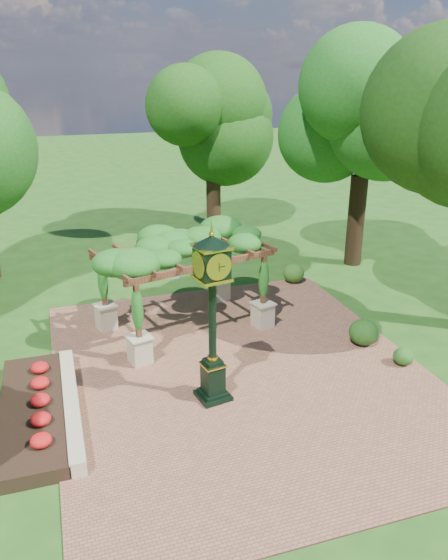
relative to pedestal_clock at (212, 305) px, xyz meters
name	(u,v)px	position (x,y,z in m)	size (l,w,h in m)	color
ground	(253,391)	(1.12, 0.04, -2.65)	(120.00, 120.00, 0.00)	#1E4714
brick_plaza	(240,371)	(1.12, 1.04, -2.63)	(10.00, 12.00, 0.04)	brown
border_wall	(71,405)	(-3.48, 0.54, -2.45)	(0.35, 5.00, 0.40)	#C6B793
flower_bed	(33,412)	(-4.38, 0.54, -2.47)	(1.50, 5.00, 0.36)	red
pedestal_clock	(212,305)	(0.00, 0.00, 0.00)	(1.01, 1.01, 4.43)	black
pergola	(183,252)	(0.31, 4.17, -0.04)	(5.67, 4.32, 3.17)	#BBB18B
sundial	(172,265)	(0.96, 8.95, -2.16)	(0.71, 0.71, 1.12)	gray
shrub_front	(403,356)	(5.63, -0.05, -2.36)	(0.56, 0.56, 0.50)	#1F5016
shrub_mid	(364,332)	(5.20, 1.37, -2.21)	(0.89, 0.89, 0.80)	#1E4914
shrub_back	(294,273)	(5.34, 6.72, -2.24)	(0.82, 0.82, 0.74)	#2A5619
tree_north	(213,115)	(4.41, 14.46, 3.15)	(4.50, 4.50, 8.46)	#342315
tree_east_far	(367,100)	(8.73, 8.03, 4.08)	(4.65, 4.65, 9.81)	black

